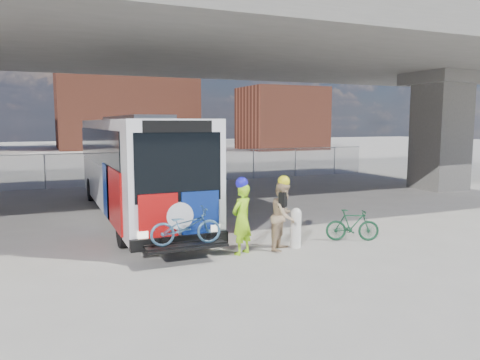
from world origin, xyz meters
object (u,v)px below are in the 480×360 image
bollard (296,226)px  cyclist_tan (283,215)px  bike_parked (352,225)px  cyclist_hivis (242,217)px  bus (134,159)px

bollard → cyclist_tan: 0.56m
cyclist_tan → bike_parked: (2.32, 0.05, -0.50)m
bollard → cyclist_tan: cyclist_tan is taller
cyclist_tan → bike_parked: 2.38m
bollard → cyclist_hivis: cyclist_hivis is taller
bollard → cyclist_hivis: bearing=180.0°
bus → cyclist_tan: bus is taller
cyclist_tan → bus: bearing=70.3°
cyclist_hivis → cyclist_tan: bearing=148.2°
bollard → cyclist_hivis: size_ratio=0.54×
bike_parked → bollard: bearing=115.4°
cyclist_hivis → cyclist_tan: size_ratio=1.01×
bollard → bike_parked: 1.91m
bus → cyclist_hivis: bearing=-75.8°
bollard → bike_parked: bearing=0.0°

